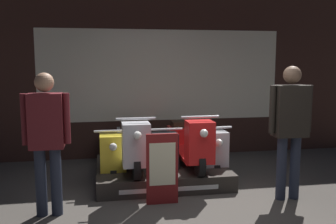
% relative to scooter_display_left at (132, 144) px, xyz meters
% --- Properties ---
extents(ground_plane, '(30.00, 30.00, 0.00)m').
position_rel_scooter_display_left_xyz_m(ground_plane, '(0.70, -1.52, -0.58)').
color(ground_plane, '#423D38').
extents(shop_wall_back, '(8.29, 0.09, 3.20)m').
position_rel_scooter_display_left_xyz_m(shop_wall_back, '(0.70, 1.52, 1.02)').
color(shop_wall_back, '#331E19').
rests_on(shop_wall_back, ground_plane).
extents(display_platform, '(1.94, 1.56, 0.24)m').
position_rel_scooter_display_left_xyz_m(display_platform, '(0.44, 0.01, -0.46)').
color(display_platform, '#2D2823').
rests_on(display_platform, ground_plane).
extents(scooter_display_left, '(0.52, 1.79, 0.84)m').
position_rel_scooter_display_left_xyz_m(scooter_display_left, '(0.00, 0.00, 0.00)').
color(scooter_display_left, black).
rests_on(scooter_display_left, display_platform).
extents(scooter_display_right, '(0.52, 1.79, 0.84)m').
position_rel_scooter_display_left_xyz_m(scooter_display_right, '(0.87, 0.00, 0.00)').
color(scooter_display_right, black).
rests_on(scooter_display_right, display_platform).
extents(scooter_backrow_0, '(0.52, 1.79, 0.84)m').
position_rel_scooter_display_left_xyz_m(scooter_backrow_0, '(-0.30, 0.47, -0.24)').
color(scooter_backrow_0, black).
rests_on(scooter_backrow_0, ground_plane).
extents(scooter_backrow_1, '(0.52, 1.79, 0.84)m').
position_rel_scooter_display_left_xyz_m(scooter_backrow_1, '(0.47, 0.47, -0.24)').
color(scooter_backrow_1, black).
rests_on(scooter_backrow_1, ground_plane).
extents(scooter_backrow_2, '(0.52, 1.79, 0.84)m').
position_rel_scooter_display_left_xyz_m(scooter_backrow_2, '(1.23, 0.47, -0.24)').
color(scooter_backrow_2, black).
rests_on(scooter_backrow_2, ground_plane).
extents(person_left_browsing, '(0.55, 0.22, 1.69)m').
position_rel_scooter_display_left_xyz_m(person_left_browsing, '(-1.08, -1.08, 0.40)').
color(person_left_browsing, '#232838').
rests_on(person_left_browsing, ground_plane).
extents(person_right_browsing, '(0.59, 0.24, 1.76)m').
position_rel_scooter_display_left_xyz_m(person_right_browsing, '(1.97, -1.08, 0.46)').
color(person_right_browsing, '#232838').
rests_on(person_right_browsing, ground_plane).
extents(price_sign_board, '(0.41, 0.04, 0.92)m').
position_rel_scooter_display_left_xyz_m(price_sign_board, '(0.30, -0.96, -0.12)').
color(price_sign_board, maroon).
rests_on(price_sign_board, ground_plane).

